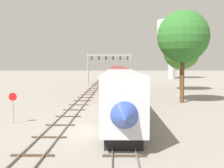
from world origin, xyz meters
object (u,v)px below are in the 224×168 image
object	(u,v)px
water_tower	(172,30)
trackside_tree_mid	(181,51)
trackside_tree_left	(183,37)
stop_sign	(13,104)
signal_gantry	(110,61)
passenger_train	(118,77)

from	to	relation	value
water_tower	trackside_tree_mid	size ratio (longest dim) A/B	1.91
water_tower	trackside_tree_mid	world-z (taller)	water_tower
trackside_tree_left	stop_sign	bearing A→B (deg)	-143.76
signal_gantry	trackside_tree_left	bearing A→B (deg)	-71.85
trackside_tree_left	trackside_tree_mid	distance (m)	18.83
passenger_train	trackside_tree_mid	distance (m)	14.47
stop_sign	trackside_tree_left	world-z (taller)	trackside_tree_left
passenger_train	trackside_tree_mid	world-z (taller)	trackside_tree_mid
signal_gantry	trackside_tree_mid	world-z (taller)	trackside_tree_mid
water_tower	passenger_train	bearing A→B (deg)	-116.07
signal_gantry	trackside_tree_mid	bearing A→B (deg)	-45.69
stop_sign	trackside_tree_left	xyz separation A→B (m)	(18.92, 13.87, 7.48)
water_tower	stop_sign	size ratio (longest dim) A/B	7.89
trackside_tree_mid	trackside_tree_left	bearing A→B (deg)	-102.97
water_tower	stop_sign	distance (m)	83.08
signal_gantry	passenger_train	bearing A→B (deg)	-80.35
signal_gantry	water_tower	xyz separation A→B (m)	(22.31, 27.79, 11.89)
signal_gantry	water_tower	distance (m)	37.57
trackside_tree_left	signal_gantry	bearing A→B (deg)	108.15
passenger_train	water_tower	distance (m)	48.21
signal_gantry	trackside_tree_left	size ratio (longest dim) A/B	0.93
passenger_train	trackside_tree_left	bearing A→B (deg)	-66.83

